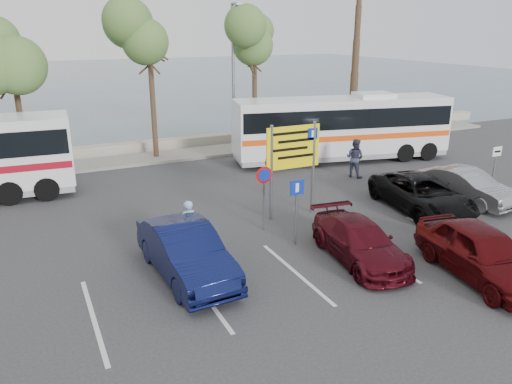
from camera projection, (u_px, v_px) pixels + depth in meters
name	position (u px, v px, depth m)	size (l,w,h in m)	color
ground	(313.00, 252.00, 16.15)	(120.00, 120.00, 0.00)	#2F2E31
kerb_strip	(183.00, 155.00, 28.14)	(44.00, 2.40, 0.15)	gray
seawall	(172.00, 144.00, 29.78)	(48.00, 0.80, 0.60)	tan
sea	(81.00, 80.00, 67.62)	(140.00, 140.00, 0.00)	#3E5063
tree_left	(10.00, 48.00, 23.02)	(3.20, 3.20, 7.20)	#382619
tree_mid	(148.00, 33.00, 25.45)	(3.20, 3.20, 8.00)	#382619
tree_right	(255.00, 41.00, 28.04)	(3.20, 3.20, 7.40)	#382619
street_lamp_right	(234.00, 71.00, 27.52)	(0.45, 1.15, 8.01)	slate
direction_sign	(293.00, 154.00, 18.54)	(2.20, 0.12, 3.60)	slate
sign_no_stop	(264.00, 188.00, 17.46)	(0.60, 0.08, 2.35)	slate
sign_parking	(296.00, 203.00, 16.29)	(0.50, 0.07, 2.25)	slate
sign_taxi	(495.00, 165.00, 20.96)	(0.50, 0.07, 2.20)	slate
lane_markings	(298.00, 272.00, 14.83)	(12.02, 4.20, 0.01)	silver
coach_bus_right	(342.00, 130.00, 26.74)	(11.82, 4.75, 3.60)	silver
car_blue	(186.00, 252.00, 14.38)	(1.62, 4.65, 1.53)	#0E1441
car_maroon	(360.00, 242.00, 15.42)	(1.73, 4.27, 1.24)	#4C0C16
car_red	(482.00, 252.00, 14.33)	(1.84, 4.57, 1.56)	#4E0B0D
suv_black	(422.00, 194.00, 19.62)	(2.27, 4.92, 1.37)	black
car_silver_b	(466.00, 186.00, 20.59)	(1.45, 4.16, 1.37)	gray
pedestrian_near	(188.00, 225.00, 16.14)	(0.61, 0.40, 1.67)	#93B2D6
pedestrian_far	(355.00, 158.00, 23.99)	(0.91, 0.71, 1.87)	#33374C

